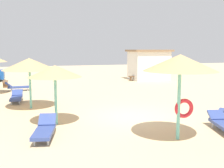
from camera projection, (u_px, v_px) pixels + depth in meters
name	position (u px, v px, depth m)	size (l,w,h in m)	color
ground_plane	(131.00, 117.00, 12.35)	(80.00, 80.00, 0.00)	#D1B284
parasol_0	(55.00, 71.00, 10.89)	(2.23, 2.23, 2.53)	#6BC6BC
parasol_3	(180.00, 64.00, 8.97)	(2.55, 2.55, 3.01)	#6BC6BC
parasol_5	(29.00, 64.00, 13.92)	(2.83, 2.83, 2.72)	#6BC6BC
lounger_0	(45.00, 129.00, 9.41)	(1.03, 1.99, 0.70)	#33478C
lounger_3	(223.00, 123.00, 10.22)	(1.14, 2.01, 0.65)	#33478C
lounger_4	(18.00, 87.00, 20.15)	(1.90, 0.67, 0.72)	#33478C
lounger_5	(16.00, 97.00, 15.82)	(0.72, 1.93, 0.66)	#33478C
bench_0	(5.00, 83.00, 22.27)	(0.49, 1.52, 0.49)	brown
bench_1	(136.00, 77.00, 26.59)	(1.54, 0.59, 0.49)	brown
beach_cabana	(149.00, 65.00, 27.39)	(4.12, 3.25, 3.15)	white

